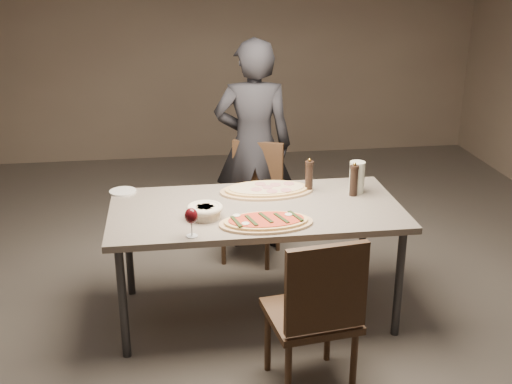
{
  "coord_description": "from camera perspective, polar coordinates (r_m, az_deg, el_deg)",
  "views": [
    {
      "loc": [
        -0.52,
        -3.64,
        2.24
      ],
      "look_at": [
        0.0,
        0.0,
        0.85
      ],
      "focal_mm": 45.0,
      "sensor_mm": 36.0,
      "label": 1
    }
  ],
  "objects": [
    {
      "name": "room",
      "position": [
        3.77,
        0.0,
        7.84
      ],
      "size": [
        7.0,
        7.0,
        7.0
      ],
      "color": "#59534D",
      "rests_on": "ground"
    },
    {
      "name": "dining_table",
      "position": [
        3.99,
        0.0,
        -2.11
      ],
      "size": [
        1.8,
        0.9,
        0.75
      ],
      "color": "gray",
      "rests_on": "ground"
    },
    {
      "name": "zucchini_pizza",
      "position": [
        3.71,
        0.9,
        -2.66
      ],
      "size": [
        0.55,
        0.3,
        0.05
      ],
      "rotation": [
        0.0,
        0.0,
        0.32
      ],
      "color": "tan",
      "rests_on": "dining_table"
    },
    {
      "name": "ham_pizza",
      "position": [
        4.21,
        0.96,
        0.21
      ],
      "size": [
        0.61,
        0.34,
        0.04
      ],
      "rotation": [
        0.0,
        0.0,
        0.05
      ],
      "color": "tan",
      "rests_on": "dining_table"
    },
    {
      "name": "bread_basket",
      "position": [
        3.81,
        -4.56,
        -1.64
      ],
      "size": [
        0.22,
        0.22,
        0.08
      ],
      "rotation": [
        0.0,
        0.0,
        0.22
      ],
      "color": "beige",
      "rests_on": "dining_table"
    },
    {
      "name": "oil_dish",
      "position": [
        4.29,
        1.1,
        0.5
      ],
      "size": [
        0.14,
        0.14,
        0.02
      ],
      "rotation": [
        0.0,
        0.0,
        0.15
      ],
      "color": "white",
      "rests_on": "dining_table"
    },
    {
      "name": "pepper_mill_left",
      "position": [
        4.21,
        4.74,
        1.46
      ],
      "size": [
        0.06,
        0.06,
        0.23
      ],
      "rotation": [
        0.0,
        0.0,
        -0.06
      ],
      "color": "black",
      "rests_on": "dining_table"
    },
    {
      "name": "pepper_mill_right",
      "position": [
        4.17,
        8.69,
        1.07
      ],
      "size": [
        0.06,
        0.06,
        0.22
      ],
      "rotation": [
        0.0,
        0.0,
        0.27
      ],
      "color": "black",
      "rests_on": "dining_table"
    },
    {
      "name": "carafe",
      "position": [
        4.22,
        8.96,
        1.31
      ],
      "size": [
        0.1,
        0.1,
        0.21
      ],
      "rotation": [
        0.0,
        0.0,
        0.17
      ],
      "color": "silver",
      "rests_on": "dining_table"
    },
    {
      "name": "wine_glass",
      "position": [
        3.54,
        -5.77,
        -2.22
      ],
      "size": [
        0.08,
        0.08,
        0.17
      ],
      "rotation": [
        0.0,
        0.0,
        -0.16
      ],
      "color": "silver",
      "rests_on": "dining_table"
    },
    {
      "name": "side_plate",
      "position": [
        4.3,
        -11.75,
        0.05
      ],
      "size": [
        0.18,
        0.18,
        0.01
      ],
      "rotation": [
        0.0,
        0.0,
        0.22
      ],
      "color": "white",
      "rests_on": "dining_table"
    },
    {
      "name": "chair_near",
      "position": [
        3.34,
        5.44,
        -10.31
      ],
      "size": [
        0.49,
        0.49,
        0.93
      ],
      "rotation": [
        0.0,
        0.0,
        0.13
      ],
      "color": "#3E291A",
      "rests_on": "ground"
    },
    {
      "name": "chair_far",
      "position": [
        4.9,
        -0.17,
        -0.19
      ],
      "size": [
        0.55,
        0.55,
        0.88
      ],
      "rotation": [
        0.0,
        0.0,
        2.73
      ],
      "color": "#3E291A",
      "rests_on": "ground"
    },
    {
      "name": "diner",
      "position": [
        4.96,
        -0.23,
        4.14
      ],
      "size": [
        0.64,
        0.45,
        1.65
      ],
      "primitive_type": "imported",
      "rotation": [
        0.0,
        0.0,
        3.04
      ],
      "color": "black",
      "rests_on": "ground"
    }
  ]
}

